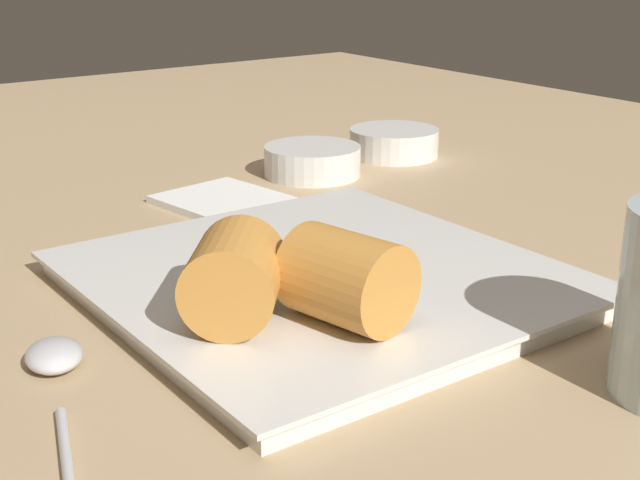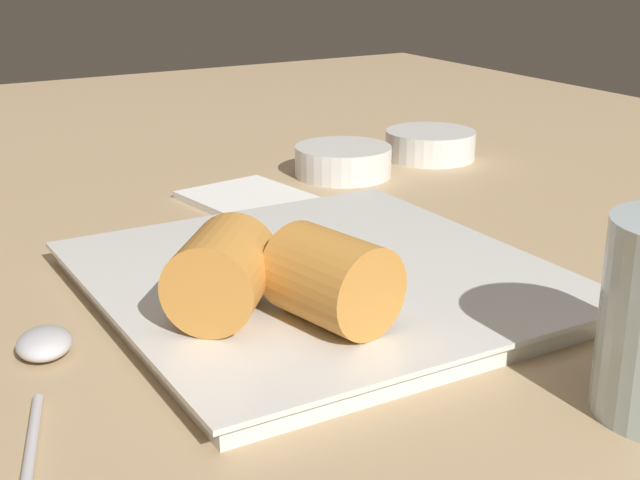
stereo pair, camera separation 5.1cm
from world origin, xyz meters
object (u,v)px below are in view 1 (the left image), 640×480
at_px(dipping_bowl_far, 394,141).
at_px(spoon, 56,373).
at_px(dipping_bowl_near, 312,159).
at_px(serving_plate, 320,282).
at_px(napkin, 226,201).

relative_size(dipping_bowl_far, spoon, 0.47).
relative_size(dipping_bowl_near, spoon, 0.47).
bearing_deg(dipping_bowl_far, dipping_bowl_near, -82.91).
height_order(serving_plate, dipping_bowl_far, dipping_bowl_far).
relative_size(dipping_bowl_far, napkin, 0.78).
height_order(spoon, napkin, spoon).
distance_m(spoon, napkin, 0.31).
xyz_separation_m(dipping_bowl_far, napkin, (0.05, -0.22, -0.01)).
distance_m(dipping_bowl_far, napkin, 0.23).
height_order(dipping_bowl_far, napkin, dipping_bowl_far).
bearing_deg(napkin, serving_plate, -13.73).
xyz_separation_m(spoon, napkin, (-0.22, 0.22, -0.00)).
xyz_separation_m(serving_plate, dipping_bowl_far, (-0.25, 0.27, 0.01)).
xyz_separation_m(dipping_bowl_near, spoon, (0.25, -0.33, -0.01)).
bearing_deg(serving_plate, dipping_bowl_near, 145.41).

